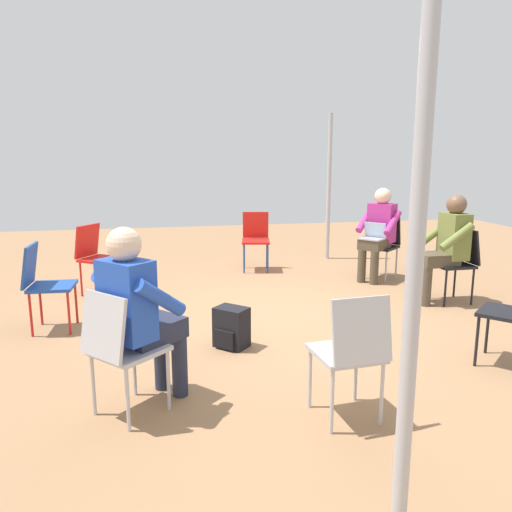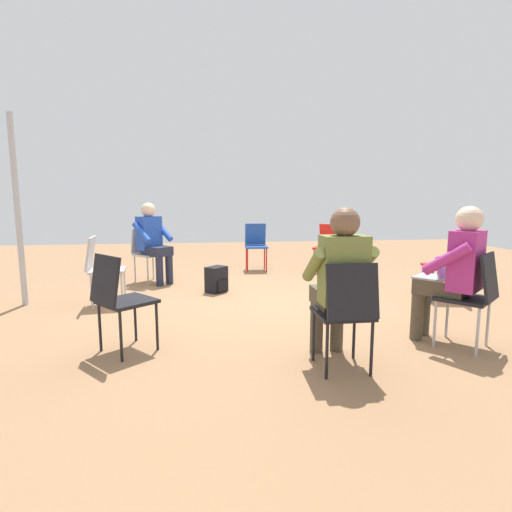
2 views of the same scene
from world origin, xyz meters
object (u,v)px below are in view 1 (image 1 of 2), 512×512
chair_northeast (383,242)px  backpack_near_laptop_user (232,330)px  person_in_blue (139,308)px  person_with_laptop (378,229)px  chair_east (458,260)px  chair_west (44,281)px  chair_northwest (96,254)px  chair_southwest (120,345)px  chair_north (256,236)px  person_in_olive (446,243)px  chair_south (352,348)px

chair_northeast → backpack_near_laptop_user: chair_northeast is taller
backpack_near_laptop_user → person_in_blue: bearing=-128.6°
person_with_laptop → backpack_near_laptop_user: (-2.31, -2.02, -0.53)m
chair_east → person_in_blue: size_ratio=0.69×
chair_west → chair_northwest: (0.34, 1.25, 0.00)m
chair_southwest → chair_north: bearing=114.8°
chair_west → chair_northwest: size_ratio=1.00×
person_with_laptop → person_in_olive: (0.29, -1.15, 0.00)m
chair_north → chair_northwest: same height
chair_north → person_in_blue: bearing=78.9°
chair_north → person_in_olive: size_ratio=0.69×
chair_west → chair_northwest: 1.30m
chair_north → chair_south: bearing=97.3°
chair_west → person_in_blue: size_ratio=0.69×
chair_northeast → chair_southwest: 4.59m
person_in_olive → person_with_laptop: bearing=13.5°
chair_southwest → person_with_laptop: person_with_laptop is taller
chair_south → chair_west: bearing=130.3°
chair_northeast → chair_southwest: (-3.31, -3.18, 0.00)m
person_with_laptop → person_in_olive: same height
backpack_near_laptop_user → chair_northeast: bearing=41.1°
chair_west → person_with_laptop: bearing=110.1°
person_in_olive → chair_east: bearing=-90.0°
person_with_laptop → backpack_near_laptop_user: bearing=91.0°
chair_northeast → backpack_near_laptop_user: size_ratio=2.36×
chair_northeast → chair_northwest: (-3.78, -0.09, 0.00)m
chair_east → person_in_olive: (-0.17, -0.00, 0.20)m
chair_west → person_with_laptop: 4.18m
chair_east → chair_northeast: (-0.33, 1.26, 0.00)m
chair_southwest → chair_northwest: (-0.47, 3.09, 0.00)m
chair_northwest → person_in_olive: bearing=108.2°
chair_northwest → chair_north: bearing=147.6°
chair_northeast → person_with_laptop: 0.26m
chair_east → person_in_blue: 3.96m
chair_south → chair_northwest: (-1.89, 3.44, 0.00)m
chair_east → backpack_near_laptop_user: (-2.76, -0.87, -0.34)m
chair_west → chair_northeast: 4.34m
chair_west → chair_northeast: same height
chair_east → chair_west: size_ratio=1.00×
chair_north → chair_northeast: bearing=164.1°
chair_northwest → person_in_blue: 3.04m
chair_east → chair_west: 4.45m
chair_north → person_in_blue: (-1.57, -3.88, 0.20)m
person_in_olive → person_in_blue: bearing=117.9°
chair_east → person_in_blue: bearing=116.7°
person_in_olive → backpack_near_laptop_user: person_in_olive is taller
person_in_blue → person_in_olive: bearing=76.1°
chair_west → chair_southwest: (0.81, -1.84, 0.00)m
person_with_laptop → chair_west: bearing=67.0°
chair_south → chair_north: 4.36m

